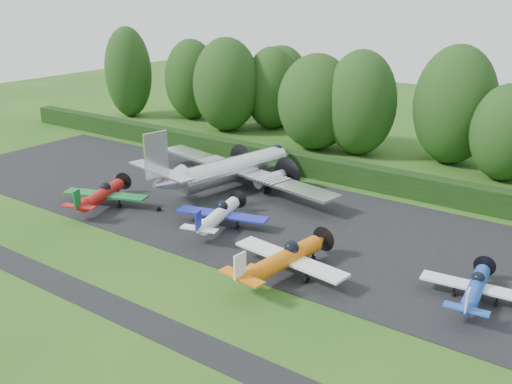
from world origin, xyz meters
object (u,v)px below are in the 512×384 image
Objects in this scene: transport_plane at (231,169)px; light_plane_blue at (476,288)px; light_plane_white at (220,215)px; light_plane_orange at (284,259)px; light_plane_red at (102,194)px.

light_plane_blue is (23.01, -7.41, -0.88)m from transport_plane.
light_plane_white is 8.74m from light_plane_orange.
light_plane_white is at bearing -69.06° from transport_plane.
light_plane_blue is at bearing 23.96° from light_plane_red.
transport_plane is 3.22× the size of light_plane_blue.
transport_plane is 2.80× the size of light_plane_red.
transport_plane reaches higher than light_plane_white.
light_plane_red is 10.63m from light_plane_white.
light_plane_blue is at bearing 11.72° from light_plane_orange.
light_plane_white is at bearing -174.17° from light_plane_blue.
light_plane_white is (10.41, 2.11, -0.01)m from light_plane_red.
transport_plane is 2.51× the size of light_plane_orange.
light_plane_white is at bearing 148.46° from light_plane_orange.
light_plane_red is 28.89m from light_plane_blue.
light_plane_white reaches higher than light_plane_blue.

